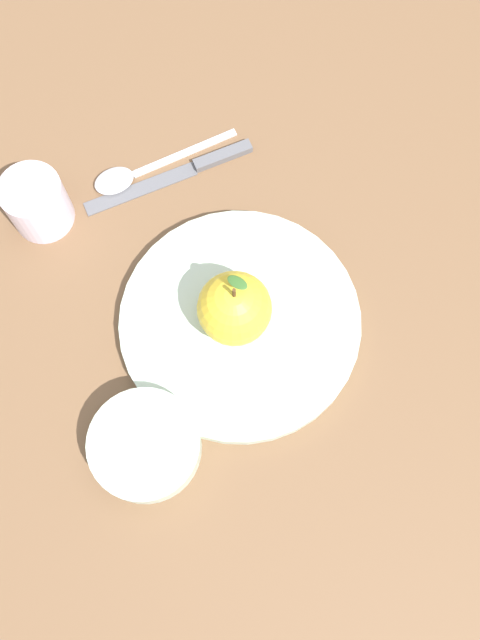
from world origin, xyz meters
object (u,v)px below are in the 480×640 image
object	(u,v)px
dinner_plate	(240,323)
spoon	(131,174)
apple	(234,308)
knife	(185,171)
side_bowl	(145,445)
cup	(36,202)

from	to	relation	value
dinner_plate	spoon	distance (m)	0.23
apple	knife	world-z (taller)	apple
dinner_plate	spoon	bearing A→B (deg)	53.52
dinner_plate	apple	distance (m)	0.05
spoon	side_bowl	bearing A→B (deg)	-155.59
apple	spoon	bearing A→B (deg)	52.38
apple	knife	bearing A→B (deg)	36.31
dinner_plate	side_bowl	bearing A→B (deg)	163.07
apple	cup	distance (m)	0.26
spoon	knife	bearing A→B (deg)	-66.71
apple	spoon	world-z (taller)	apple
dinner_plate	knife	distance (m)	0.20
side_bowl	dinner_plate	bearing A→B (deg)	-16.93
side_bowl	knife	xyz separation A→B (m)	(0.32, 0.08, -0.02)
side_bowl	apple	bearing A→B (deg)	-15.19
knife	spoon	bearing A→B (deg)	113.29
knife	spoon	xyz separation A→B (m)	(-0.03, 0.06, 0.00)
cup	knife	distance (m)	0.18
dinner_plate	knife	xyz separation A→B (m)	(0.16, 0.12, -0.01)
apple	dinner_plate	bearing A→B (deg)	-76.56
dinner_plate	cup	bearing A→B (deg)	78.49
dinner_plate	apple	world-z (taller)	apple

